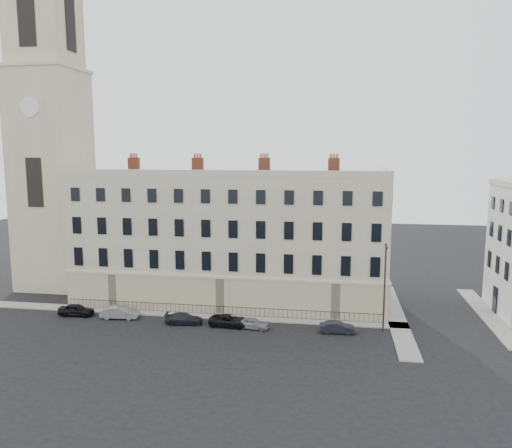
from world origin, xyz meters
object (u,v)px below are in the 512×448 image
object	(u,v)px
car_a	(76,310)
car_c	(184,319)
streetlamp	(385,283)
car_e	(253,323)
car_f	(337,327)
car_d	(229,321)
car_b	(120,312)

from	to	relation	value
car_a	car_c	size ratio (longest dim) A/B	0.98
streetlamp	car_e	bearing A→B (deg)	-179.21
car_f	car_e	bearing A→B (deg)	87.80
car_d	car_c	bearing A→B (deg)	93.12
car_a	streetlamp	size ratio (longest dim) A/B	0.43
car_a	car_f	xyz separation A→B (m)	(28.11, -0.76, -0.08)
car_c	streetlamp	world-z (taller)	streetlamp
car_b	car_d	size ratio (longest dim) A/B	0.96
car_a	car_b	world-z (taller)	car_b
car_b	car_c	xyz separation A→B (m)	(7.30, -0.55, -0.10)
car_b	car_f	distance (m)	23.04
car_f	car_b	bearing A→B (deg)	84.95
car_a	car_c	xyz separation A→B (m)	(12.37, -0.63, -0.09)
car_a	car_e	world-z (taller)	car_a
streetlamp	car_a	bearing A→B (deg)	175.58
car_b	car_f	size ratio (longest dim) A/B	1.17
car_e	streetlamp	size ratio (longest dim) A/B	0.38
car_c	car_e	bearing A→B (deg)	-98.71
car_b	car_c	distance (m)	7.32
car_e	car_b	bearing A→B (deg)	94.32
streetlamp	car_d	bearing A→B (deg)	178.49
car_b	car_f	world-z (taller)	car_b
car_a	streetlamp	world-z (taller)	streetlamp
car_b	car_e	xyz separation A→B (m)	(14.60, -0.85, -0.10)
car_c	streetlamp	size ratio (longest dim) A/B	0.44
car_b	streetlamp	size ratio (longest dim) A/B	0.46
car_a	streetlamp	xyz separation A→B (m)	(32.61, 0.42, 4.26)
car_c	car_e	xyz separation A→B (m)	(7.30, -0.30, 0.00)
car_e	car_f	bearing A→B (deg)	-81.19
car_c	car_f	bearing A→B (deg)	-96.83
car_a	car_f	world-z (taller)	car_a
car_d	streetlamp	bearing A→B (deg)	-83.96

